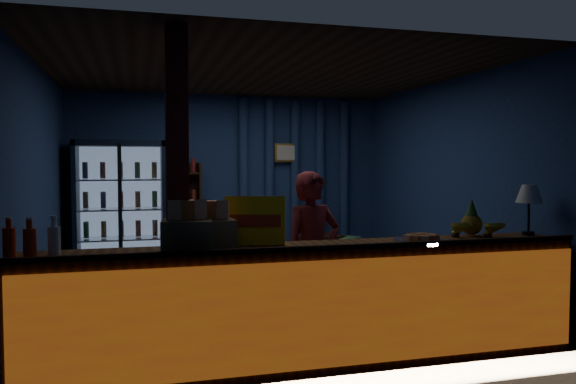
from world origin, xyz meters
name	(u,v)px	position (x,y,z in m)	size (l,w,h in m)	color
ground	(262,305)	(0.00, 0.00, 0.00)	(4.60, 4.60, 0.00)	#515154
room_walls	(261,166)	(0.00, 0.00, 1.57)	(4.60, 4.60, 4.60)	navy
counter	(313,305)	(0.00, -1.91, 0.48)	(4.40, 0.57, 0.99)	brown
support_post	(178,204)	(-1.05, -1.90, 1.30)	(0.16, 0.16, 2.60)	maroon
beverage_cooler	(121,211)	(-1.55, 1.92, 0.93)	(1.20, 0.62, 1.90)	black
bottle_shelf	(183,219)	(-0.70, 2.06, 0.79)	(0.50, 0.28, 1.60)	#371B11
curtain_folds	(295,182)	(1.00, 2.14, 1.30)	(1.74, 0.14, 2.50)	navy
framed_picture	(286,153)	(0.85, 2.10, 1.75)	(0.36, 0.04, 0.28)	gold
shopkeeper	(313,255)	(0.19, -1.28, 0.76)	(0.56, 0.36, 1.52)	maroon
green_chair	(332,256)	(1.30, 1.31, 0.29)	(0.61, 0.63, 0.58)	#57AF69
side_table	(320,254)	(1.19, 1.51, 0.28)	(0.69, 0.56, 0.67)	#371B11
yellow_sign	(255,221)	(-0.44, -1.75, 1.14)	(0.49, 0.23, 0.39)	yellow
soda_bottles	(31,240)	(-2.05, -1.90, 1.06)	(0.38, 0.17, 0.28)	red
snack_box_left	(187,233)	(-0.99, -1.95, 1.08)	(0.40, 0.34, 0.38)	olive
snack_box_centre	(211,231)	(-0.80, -1.84, 1.08)	(0.35, 0.29, 0.36)	olive
pastry_tray	(420,240)	(0.88, -1.99, 0.97)	(0.43, 0.43, 0.07)	silver
banana_bunches	(474,229)	(1.47, -1.86, 1.03)	(0.48, 0.29, 0.16)	yellow
table_lamp	(529,196)	(2.05, -1.82, 1.31)	(0.23, 0.23, 0.45)	black
pineapple	(471,221)	(1.53, -1.73, 1.08)	(0.19, 0.19, 0.32)	olive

